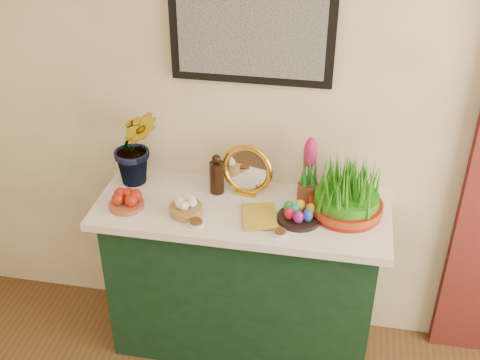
% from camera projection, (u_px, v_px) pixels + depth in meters
% --- Properties ---
extents(sideboard, '(1.30, 0.45, 0.85)m').
position_uv_depth(sideboard, '(242.00, 281.00, 3.10)').
color(sideboard, '#123320').
rests_on(sideboard, ground).
extents(tablecloth, '(1.40, 0.55, 0.04)m').
position_uv_depth(tablecloth, '(242.00, 210.00, 2.87)').
color(tablecloth, white).
rests_on(tablecloth, sideboard).
extents(hyacinth_green, '(0.32, 0.30, 0.54)m').
position_uv_depth(hyacinth_green, '(134.00, 134.00, 2.91)').
color(hyacinth_green, '#267D25').
rests_on(hyacinth_green, tablecloth).
extents(apple_bowl, '(0.21, 0.21, 0.08)m').
position_uv_depth(apple_bowl, '(126.00, 201.00, 2.84)').
color(apple_bowl, '#9D5032').
rests_on(apple_bowl, tablecloth).
extents(garlic_basket, '(0.17, 0.17, 0.09)m').
position_uv_depth(garlic_basket, '(186.00, 207.00, 2.79)').
color(garlic_basket, '#A47D42').
rests_on(garlic_basket, tablecloth).
extents(vinegar_cruet, '(0.07, 0.07, 0.21)m').
position_uv_depth(vinegar_cruet, '(217.00, 176.00, 2.92)').
color(vinegar_cruet, black).
rests_on(vinegar_cruet, tablecloth).
extents(mirror, '(0.27, 0.10, 0.26)m').
position_uv_depth(mirror, '(247.00, 170.00, 2.90)').
color(mirror, gold).
rests_on(mirror, tablecloth).
extents(book, '(0.18, 0.23, 0.03)m').
position_uv_depth(book, '(242.00, 216.00, 2.76)').
color(book, gold).
rests_on(book, tablecloth).
extents(spice_dish_left, '(0.07, 0.07, 0.03)m').
position_uv_depth(spice_dish_left, '(196.00, 223.00, 2.72)').
color(spice_dish_left, silver).
rests_on(spice_dish_left, tablecloth).
extents(spice_dish_right, '(0.06, 0.06, 0.03)m').
position_uv_depth(spice_dish_right, '(280.00, 233.00, 2.66)').
color(spice_dish_right, silver).
rests_on(spice_dish_right, tablecloth).
extents(egg_plate, '(0.22, 0.22, 0.08)m').
position_uv_depth(egg_plate, '(299.00, 214.00, 2.74)').
color(egg_plate, black).
rests_on(egg_plate, tablecloth).
extents(hyacinth_pink, '(0.10, 0.10, 0.34)m').
position_uv_depth(hyacinth_pink, '(309.00, 172.00, 2.83)').
color(hyacinth_pink, brown).
rests_on(hyacinth_pink, tablecloth).
extents(wheatgrass_sabzeh, '(0.34, 0.34, 0.28)m').
position_uv_depth(wheatgrass_sabzeh, '(348.00, 191.00, 2.75)').
color(wheatgrass_sabzeh, maroon).
rests_on(wheatgrass_sabzeh, tablecloth).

